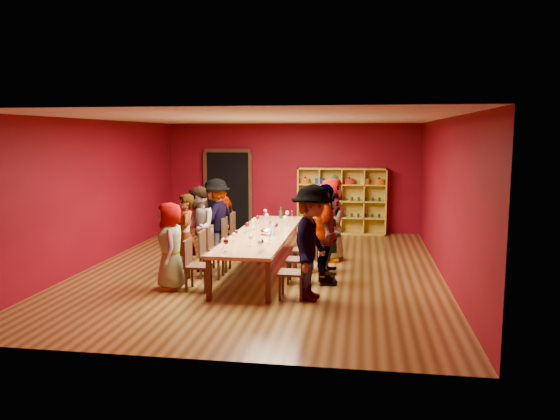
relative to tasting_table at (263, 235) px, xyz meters
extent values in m
cube|color=#4E3314|center=(0.00, 0.00, -0.71)|extent=(7.10, 9.10, 0.02)
cube|color=#5C040F|center=(0.00, 4.51, 0.80)|extent=(7.10, 0.02, 3.00)
cube|color=#5C040F|center=(0.00, -4.51, 0.80)|extent=(7.10, 0.02, 3.00)
cube|color=#5C040F|center=(-3.51, 0.00, 0.80)|extent=(0.02, 9.10, 3.00)
cube|color=#5C040F|center=(3.51, 0.00, 0.80)|extent=(0.02, 9.10, 3.00)
cube|color=silver|center=(0.00, 0.00, 2.31)|extent=(7.10, 9.10, 0.02)
cube|color=tan|center=(0.00, 0.00, 0.02)|extent=(1.10, 4.50, 0.06)
cube|color=#321B10|center=(-0.49, -2.17, -0.35)|extent=(0.08, 0.08, 0.69)
cube|color=#321B10|center=(-0.49, 2.17, -0.35)|extent=(0.08, 0.08, 0.69)
cube|color=#321B10|center=(0.49, -2.17, -0.35)|extent=(0.08, 0.08, 0.69)
cube|color=#321B10|center=(0.49, 2.17, -0.35)|extent=(0.08, 0.08, 0.69)
cube|color=black|center=(-1.80, 4.44, 0.40)|extent=(1.20, 0.14, 2.20)
cube|color=#321B10|center=(-1.80, 4.37, 1.55)|extent=(1.32, 0.06, 0.10)
cube|color=#321B10|center=(-2.45, 4.37, 0.40)|extent=(0.10, 0.06, 2.20)
cube|color=#321B10|center=(-1.15, 4.37, 0.40)|extent=(0.10, 0.06, 2.20)
cube|color=#B59628|center=(0.22, 4.28, 0.20)|extent=(0.04, 0.40, 1.80)
cube|color=#B59628|center=(2.58, 4.28, 0.20)|extent=(0.04, 0.40, 1.80)
cube|color=#B59628|center=(1.40, 4.28, 1.08)|extent=(2.40, 0.40, 0.04)
cube|color=#B59628|center=(1.40, 4.28, -0.68)|extent=(2.40, 0.40, 0.04)
cube|color=#B59628|center=(1.40, 4.47, 0.20)|extent=(2.40, 0.02, 1.80)
cube|color=#B59628|center=(1.40, 4.28, -0.25)|extent=(2.36, 0.38, 0.03)
cube|color=#B59628|center=(1.40, 4.28, 0.20)|extent=(2.36, 0.38, 0.03)
cube|color=#B59628|center=(1.40, 4.28, 0.65)|extent=(2.36, 0.38, 0.03)
cube|color=#B59628|center=(0.80, 4.28, 0.20)|extent=(0.03, 0.38, 1.76)
cube|color=#B59628|center=(1.40, 4.28, 0.20)|extent=(0.03, 0.38, 1.76)
cube|color=#B59628|center=(2.00, 4.28, 0.20)|extent=(0.03, 0.38, 1.76)
cylinder|color=#D1580C|center=(0.40, 4.28, 0.74)|extent=(0.26, 0.26, 0.15)
sphere|color=black|center=(0.40, 4.28, 0.84)|extent=(0.05, 0.05, 0.05)
cylinder|color=#153896|center=(0.80, 4.28, 0.74)|extent=(0.26, 0.26, 0.15)
sphere|color=black|center=(0.80, 4.28, 0.84)|extent=(0.05, 0.05, 0.05)
cylinder|color=#1A6B3D|center=(1.20, 4.28, 0.71)|extent=(0.26, 0.26, 0.08)
cone|color=#1A6B3D|center=(1.20, 4.28, 0.86)|extent=(0.24, 0.24, 0.22)
cylinder|color=red|center=(1.60, 4.28, 0.74)|extent=(0.26, 0.26, 0.15)
sphere|color=black|center=(1.60, 4.28, 0.84)|extent=(0.05, 0.05, 0.05)
cylinder|color=gold|center=(2.00, 4.28, 0.74)|extent=(0.26, 0.26, 0.15)
sphere|color=black|center=(2.00, 4.28, 0.84)|extent=(0.05, 0.05, 0.05)
cylinder|color=#D1580C|center=(2.40, 4.28, 0.74)|extent=(0.26, 0.26, 0.15)
sphere|color=black|center=(2.40, 4.28, 0.84)|extent=(0.05, 0.05, 0.05)
cylinder|color=black|center=(0.38, 4.28, -0.18)|extent=(0.07, 0.07, 0.10)
cylinder|color=black|center=(0.56, 4.28, -0.18)|extent=(0.07, 0.07, 0.10)
cylinder|color=black|center=(0.75, 4.28, -0.18)|extent=(0.07, 0.07, 0.10)
cylinder|color=black|center=(0.93, 4.28, -0.18)|extent=(0.07, 0.07, 0.10)
cylinder|color=black|center=(1.12, 4.28, -0.18)|extent=(0.07, 0.07, 0.10)
cylinder|color=black|center=(1.30, 4.28, -0.18)|extent=(0.07, 0.07, 0.10)
cylinder|color=black|center=(1.49, 4.28, -0.18)|extent=(0.07, 0.07, 0.10)
cylinder|color=black|center=(1.67, 4.28, -0.18)|extent=(0.07, 0.07, 0.10)
cylinder|color=black|center=(1.86, 4.28, -0.18)|extent=(0.07, 0.07, 0.10)
cylinder|color=black|center=(2.04, 4.28, -0.18)|extent=(0.07, 0.07, 0.10)
cylinder|color=black|center=(2.23, 4.28, -0.18)|extent=(0.07, 0.07, 0.10)
cylinder|color=black|center=(2.42, 4.28, -0.18)|extent=(0.07, 0.07, 0.10)
cylinder|color=black|center=(0.38, 4.28, 0.27)|extent=(0.07, 0.07, 0.10)
cylinder|color=black|center=(0.56, 4.28, 0.27)|extent=(0.07, 0.07, 0.10)
cylinder|color=black|center=(0.75, 4.28, 0.27)|extent=(0.07, 0.07, 0.10)
cylinder|color=black|center=(0.93, 4.28, 0.27)|extent=(0.07, 0.07, 0.10)
cylinder|color=black|center=(1.12, 4.28, 0.27)|extent=(0.07, 0.07, 0.10)
cylinder|color=black|center=(1.30, 4.28, 0.27)|extent=(0.07, 0.07, 0.10)
cylinder|color=black|center=(1.49, 4.28, 0.27)|extent=(0.07, 0.07, 0.10)
cylinder|color=black|center=(1.67, 4.28, 0.27)|extent=(0.07, 0.07, 0.10)
cylinder|color=black|center=(1.86, 4.28, 0.27)|extent=(0.07, 0.07, 0.10)
cylinder|color=black|center=(2.04, 4.28, 0.27)|extent=(0.07, 0.07, 0.10)
cylinder|color=black|center=(2.23, 4.28, 0.27)|extent=(0.07, 0.07, 0.10)
cylinder|color=black|center=(2.42, 4.28, 0.27)|extent=(0.07, 0.07, 0.10)
cube|color=#321B10|center=(-0.83, -1.63, -0.27)|extent=(0.42, 0.42, 0.04)
cube|color=#321B10|center=(-1.02, -1.63, -0.03)|extent=(0.04, 0.40, 0.44)
cube|color=#321B10|center=(-1.00, -1.80, -0.49)|extent=(0.04, 0.04, 0.41)
cube|color=#321B10|center=(-0.66, -1.80, -0.49)|extent=(0.04, 0.04, 0.41)
cube|color=#321B10|center=(-1.00, -1.46, -0.49)|extent=(0.04, 0.04, 0.41)
cube|color=#321B10|center=(-0.66, -1.46, -0.49)|extent=(0.04, 0.04, 0.41)
imported|color=silver|center=(-1.33, -1.63, 0.07)|extent=(0.64, 0.84, 1.53)
cube|color=#321B10|center=(-0.83, -0.77, -0.27)|extent=(0.42, 0.42, 0.04)
cube|color=#321B10|center=(-1.02, -0.77, -0.03)|extent=(0.04, 0.40, 0.44)
cube|color=#321B10|center=(-1.00, -0.94, -0.49)|extent=(0.04, 0.04, 0.41)
cube|color=#321B10|center=(-0.66, -0.94, -0.49)|extent=(0.04, 0.04, 0.41)
cube|color=#321B10|center=(-1.00, -0.60, -0.49)|extent=(0.04, 0.04, 0.41)
cube|color=#321B10|center=(-0.66, -0.60, -0.49)|extent=(0.04, 0.04, 0.41)
imported|color=#5E89C2|center=(-1.34, -0.77, 0.09)|extent=(0.60, 0.69, 1.58)
cube|color=#321B10|center=(-0.83, -0.22, -0.27)|extent=(0.42, 0.42, 0.04)
cube|color=#321B10|center=(-1.02, -0.22, -0.03)|extent=(0.04, 0.40, 0.44)
cube|color=#321B10|center=(-1.00, -0.39, -0.49)|extent=(0.04, 0.04, 0.41)
cube|color=#321B10|center=(-0.66, -0.39, -0.49)|extent=(0.04, 0.04, 0.41)
cube|color=#321B10|center=(-1.00, -0.05, -0.49)|extent=(0.04, 0.04, 0.41)
cube|color=#321B10|center=(-0.66, -0.05, -0.49)|extent=(0.04, 0.04, 0.41)
imported|color=silver|center=(-1.26, -0.22, 0.14)|extent=(0.71, 0.92, 1.68)
cube|color=#321B10|center=(-0.83, 0.93, -0.27)|extent=(0.42, 0.42, 0.04)
cube|color=#321B10|center=(-1.02, 0.93, -0.03)|extent=(0.04, 0.40, 0.44)
cube|color=#321B10|center=(-1.00, 0.76, -0.49)|extent=(0.04, 0.04, 0.41)
cube|color=#321B10|center=(-0.66, 0.76, -0.49)|extent=(0.04, 0.04, 0.41)
cube|color=#321B10|center=(-1.00, 1.10, -0.49)|extent=(0.04, 0.04, 0.41)
cube|color=#321B10|center=(-0.66, 1.10, -0.49)|extent=(0.04, 0.04, 0.41)
imported|color=#C3838F|center=(-1.21, 0.93, 0.17)|extent=(0.75, 1.21, 1.74)
cube|color=#321B10|center=(-0.83, 1.70, -0.27)|extent=(0.42, 0.42, 0.04)
cube|color=#321B10|center=(-1.02, 1.70, -0.03)|extent=(0.04, 0.40, 0.44)
cube|color=#321B10|center=(-1.00, 1.53, -0.49)|extent=(0.04, 0.04, 0.41)
cube|color=#321B10|center=(-0.66, 1.53, -0.49)|extent=(0.04, 0.04, 0.41)
cube|color=#321B10|center=(-1.00, 1.87, -0.49)|extent=(0.04, 0.04, 0.41)
cube|color=#321B10|center=(-0.66, 1.87, -0.49)|extent=(0.04, 0.04, 0.41)
imported|color=silver|center=(-1.26, 1.70, 0.09)|extent=(0.65, 1.00, 1.58)
cube|color=#321B10|center=(0.83, -1.86, -0.27)|extent=(0.42, 0.42, 0.04)
cube|color=#321B10|center=(1.02, -1.86, -0.03)|extent=(0.04, 0.40, 0.44)
cube|color=#321B10|center=(0.66, -2.03, -0.49)|extent=(0.04, 0.04, 0.41)
cube|color=#321B10|center=(1.00, -2.03, -0.49)|extent=(0.04, 0.04, 0.41)
cube|color=#321B10|center=(0.66, -1.69, -0.49)|extent=(0.04, 0.04, 0.41)
cube|color=#321B10|center=(1.00, -1.69, -0.49)|extent=(0.04, 0.04, 0.41)
imported|color=#4B4B50|center=(1.17, -1.86, 0.25)|extent=(0.69, 1.29, 1.89)
cube|color=#321B10|center=(0.83, -0.90, -0.27)|extent=(0.42, 0.42, 0.04)
cube|color=#321B10|center=(1.02, -0.90, -0.03)|extent=(0.04, 0.40, 0.44)
cube|color=#321B10|center=(0.66, -1.07, -0.49)|extent=(0.04, 0.04, 0.41)
cube|color=#321B10|center=(1.00, -1.07, -0.49)|extent=(0.04, 0.04, 0.41)
cube|color=#321B10|center=(0.66, -0.73, -0.49)|extent=(0.04, 0.04, 0.41)
cube|color=#321B10|center=(1.00, -0.73, -0.49)|extent=(0.04, 0.04, 0.41)
imported|color=#151D3B|center=(1.31, -0.90, 0.21)|extent=(0.68, 1.14, 1.82)
cube|color=#321B10|center=(0.83, -0.04, -0.27)|extent=(0.42, 0.42, 0.04)
cube|color=#321B10|center=(1.02, -0.04, -0.03)|extent=(0.04, 0.40, 0.44)
cube|color=#321B10|center=(0.66, -0.21, -0.49)|extent=(0.04, 0.04, 0.41)
cube|color=#321B10|center=(1.00, -0.21, -0.49)|extent=(0.04, 0.04, 0.41)
cube|color=#321B10|center=(0.66, 0.13, -0.49)|extent=(0.04, 0.04, 0.41)
cube|color=#321B10|center=(1.00, 0.13, -0.49)|extent=(0.04, 0.04, 0.41)
imported|color=#5C85BF|center=(1.32, -0.04, 0.10)|extent=(0.51, 1.51, 1.60)
cube|color=#321B10|center=(0.83, 1.00, -0.27)|extent=(0.42, 0.42, 0.04)
cube|color=#321B10|center=(1.02, 1.00, -0.03)|extent=(0.04, 0.40, 0.44)
cube|color=#321B10|center=(0.66, 0.83, -0.49)|extent=(0.04, 0.04, 0.41)
cube|color=#321B10|center=(1.00, 0.83, -0.49)|extent=(0.04, 0.04, 0.41)
cube|color=#321B10|center=(0.66, 1.17, -0.49)|extent=(0.04, 0.04, 0.41)
cube|color=#321B10|center=(1.00, 1.17, -0.49)|extent=(0.04, 0.04, 0.41)
imported|color=#C6848E|center=(1.31, 1.00, 0.19)|extent=(0.66, 0.95, 1.78)
cube|color=#321B10|center=(0.83, 2.00, -0.27)|extent=(0.42, 0.42, 0.04)
cube|color=#321B10|center=(1.02, 2.00, -0.03)|extent=(0.04, 0.40, 0.44)
cube|color=#321B10|center=(0.66, 1.83, -0.49)|extent=(0.04, 0.04, 0.41)
cube|color=#321B10|center=(1.00, 1.83, -0.49)|extent=(0.04, 0.04, 0.41)
cube|color=#321B10|center=(0.66, 2.17, -0.49)|extent=(0.04, 0.04, 0.41)
cube|color=#321B10|center=(1.00, 2.17, -0.49)|extent=(0.04, 0.04, 0.41)
imported|color=#151C3A|center=(1.18, 2.00, 0.07)|extent=(0.42, 0.57, 1.54)
cylinder|color=silver|center=(-0.32, 0.78, 0.05)|extent=(0.06, 0.06, 0.01)
cylinder|color=silver|center=(-0.32, 0.78, 0.11)|extent=(0.01, 0.01, 0.10)
ellipsoid|color=beige|center=(-0.32, 0.78, 0.19)|extent=(0.07, 0.07, 0.09)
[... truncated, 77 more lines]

